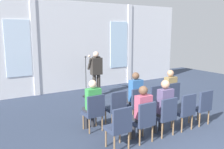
{
  "coord_description": "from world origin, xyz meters",
  "views": [
    {
      "loc": [
        -3.96,
        -2.6,
        2.48
      ],
      "look_at": [
        0.09,
        3.92,
        1.09
      ],
      "focal_mm": 38.92,
      "sensor_mm": 36.0,
      "label": 1
    }
  ],
  "objects_px": {
    "chair_r0_c3": "(154,99)",
    "audience_r1_c2": "(164,105)",
    "chair_r1_c2": "(166,114)",
    "audience_r0_c4": "(169,89)",
    "mic_stand": "(86,88)",
    "chair_r0_c1": "(116,106)",
    "chair_r1_c0": "(119,125)",
    "audience_r0_c0": "(92,102)",
    "chair_r0_c4": "(171,96)",
    "audience_r1_c1": "(142,111)",
    "audience_r0_c2": "(135,94)",
    "chair_r0_c0": "(94,110)",
    "chair_r1_c1": "(144,119)",
    "chair_r0_c2": "(136,102)",
    "chair_r1_c4": "(202,105)",
    "chair_r1_c3": "(185,109)",
    "speaker": "(96,70)"
  },
  "relations": [
    {
      "from": "mic_stand",
      "to": "chair_r1_c3",
      "type": "xyz_separation_m",
      "value": [
        0.73,
        -4.15,
        0.2
      ]
    },
    {
      "from": "mic_stand",
      "to": "chair_r0_c0",
      "type": "xyz_separation_m",
      "value": [
        -1.24,
        -3.02,
        0.2
      ]
    },
    {
      "from": "audience_r0_c4",
      "to": "audience_r1_c1",
      "type": "distance_m",
      "value": 2.27
    },
    {
      "from": "chair_r0_c1",
      "to": "chair_r0_c4",
      "type": "bearing_deg",
      "value": 0.0
    },
    {
      "from": "chair_r1_c0",
      "to": "audience_r0_c0",
      "type": "bearing_deg",
      "value": 90.0
    },
    {
      "from": "audience_r1_c2",
      "to": "chair_r1_c4",
      "type": "relative_size",
      "value": 1.43
    },
    {
      "from": "chair_r1_c3",
      "to": "chair_r1_c4",
      "type": "bearing_deg",
      "value": 0.0
    },
    {
      "from": "audience_r1_c1",
      "to": "audience_r0_c0",
      "type": "bearing_deg",
      "value": 120.1
    },
    {
      "from": "chair_r0_c3",
      "to": "chair_r0_c1",
      "type": "bearing_deg",
      "value": 180.0
    },
    {
      "from": "chair_r0_c1",
      "to": "audience_r0_c2",
      "type": "height_order",
      "value": "audience_r0_c2"
    },
    {
      "from": "audience_r1_c2",
      "to": "chair_r1_c1",
      "type": "bearing_deg",
      "value": -173.06
    },
    {
      "from": "chair_r0_c3",
      "to": "chair_r1_c2",
      "type": "bearing_deg",
      "value": -120.09
    },
    {
      "from": "chair_r0_c0",
      "to": "chair_r0_c1",
      "type": "bearing_deg",
      "value": 0.0
    },
    {
      "from": "audience_r0_c4",
      "to": "chair_r0_c2",
      "type": "bearing_deg",
      "value": -176.45
    },
    {
      "from": "mic_stand",
      "to": "chair_r0_c3",
      "type": "relative_size",
      "value": 1.65
    },
    {
      "from": "chair_r1_c2",
      "to": "chair_r0_c2",
      "type": "bearing_deg",
      "value": 90.0
    },
    {
      "from": "speaker",
      "to": "mic_stand",
      "type": "relative_size",
      "value": 1.1
    },
    {
      "from": "chair_r0_c2",
      "to": "chair_r0_c3",
      "type": "bearing_deg",
      "value": 0.0
    },
    {
      "from": "audience_r0_c2",
      "to": "chair_r1_c0",
      "type": "height_order",
      "value": "audience_r0_c2"
    },
    {
      "from": "audience_r1_c1",
      "to": "chair_r1_c4",
      "type": "bearing_deg",
      "value": -2.42
    },
    {
      "from": "chair_r0_c0",
      "to": "audience_r1_c2",
      "type": "relative_size",
      "value": 0.7
    },
    {
      "from": "chair_r0_c2",
      "to": "audience_r0_c2",
      "type": "bearing_deg",
      "value": 90.0
    },
    {
      "from": "chair_r1_c2",
      "to": "chair_r1_c0",
      "type": "bearing_deg",
      "value": 180.0
    },
    {
      "from": "chair_r1_c2",
      "to": "audience_r1_c2",
      "type": "distance_m",
      "value": 0.23
    },
    {
      "from": "audience_r1_c2",
      "to": "audience_r0_c0",
      "type": "bearing_deg",
      "value": 139.14
    },
    {
      "from": "chair_r0_c0",
      "to": "chair_r0_c1",
      "type": "xyz_separation_m",
      "value": [
        0.66,
        0.0,
        0.0
      ]
    },
    {
      "from": "audience_r0_c0",
      "to": "audience_r1_c1",
      "type": "height_order",
      "value": "audience_r0_c0"
    },
    {
      "from": "mic_stand",
      "to": "chair_r0_c1",
      "type": "bearing_deg",
      "value": -101.01
    },
    {
      "from": "chair_r0_c3",
      "to": "chair_r1_c3",
      "type": "height_order",
      "value": "same"
    },
    {
      "from": "chair_r1_c2",
      "to": "chair_r0_c0",
      "type": "bearing_deg",
      "value": 139.21
    },
    {
      "from": "chair_r0_c2",
      "to": "chair_r1_c4",
      "type": "relative_size",
      "value": 1.0
    },
    {
      "from": "chair_r0_c3",
      "to": "audience_r1_c2",
      "type": "bearing_deg",
      "value": -121.94
    },
    {
      "from": "chair_r1_c1",
      "to": "audience_r0_c2",
      "type": "bearing_deg",
      "value": 61.55
    },
    {
      "from": "chair_r1_c1",
      "to": "audience_r1_c1",
      "type": "relative_size",
      "value": 0.73
    },
    {
      "from": "mic_stand",
      "to": "audience_r0_c0",
      "type": "distance_m",
      "value": 3.21
    },
    {
      "from": "speaker",
      "to": "chair_r0_c1",
      "type": "xyz_separation_m",
      "value": [
        -0.95,
        -2.87,
        -0.46
      ]
    },
    {
      "from": "chair_r0_c4",
      "to": "audience_r0_c4",
      "type": "xyz_separation_m",
      "value": [
        -0.0,
        0.08,
        0.2
      ]
    },
    {
      "from": "chair_r0_c0",
      "to": "chair_r0_c1",
      "type": "distance_m",
      "value": 0.66
    },
    {
      "from": "chair_r1_c0",
      "to": "chair_r1_c1",
      "type": "relative_size",
      "value": 1.0
    },
    {
      "from": "chair_r0_c2",
      "to": "chair_r0_c0",
      "type": "bearing_deg",
      "value": 180.0
    },
    {
      "from": "chair_r0_c2",
      "to": "chair_r1_c0",
      "type": "distance_m",
      "value": 1.73
    },
    {
      "from": "audience_r0_c4",
      "to": "chair_r1_c3",
      "type": "height_order",
      "value": "audience_r0_c4"
    },
    {
      "from": "audience_r0_c2",
      "to": "chair_r1_c4",
      "type": "xyz_separation_m",
      "value": [
        1.31,
        -1.21,
        -0.22
      ]
    },
    {
      "from": "audience_r1_c1",
      "to": "chair_r1_c4",
      "type": "xyz_separation_m",
      "value": [
        1.97,
        -0.08,
        -0.18
      ]
    },
    {
      "from": "chair_r0_c1",
      "to": "speaker",
      "type": "bearing_deg",
      "value": 71.77
    },
    {
      "from": "chair_r1_c0",
      "to": "audience_r1_c1",
      "type": "xyz_separation_m",
      "value": [
        0.66,
        0.08,
        0.18
      ]
    },
    {
      "from": "audience_r1_c2",
      "to": "chair_r1_c3",
      "type": "relative_size",
      "value": 1.43
    },
    {
      "from": "audience_r0_c2",
      "to": "chair_r1_c2",
      "type": "relative_size",
      "value": 1.46
    },
    {
      "from": "audience_r0_c4",
      "to": "chair_r1_c2",
      "type": "xyz_separation_m",
      "value": [
        -1.31,
        -1.21,
        -0.2
      ]
    },
    {
      "from": "chair_r0_c4",
      "to": "chair_r1_c2",
      "type": "distance_m",
      "value": 1.73
    }
  ]
}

